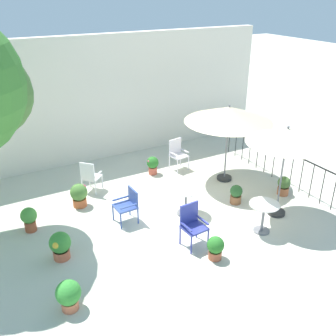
{
  "coord_description": "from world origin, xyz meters",
  "views": [
    {
      "loc": [
        -4.27,
        -7.16,
        5.23
      ],
      "look_at": [
        0.0,
        0.59,
        1.0
      ],
      "focal_mm": 40.76,
      "sensor_mm": 36.0,
      "label": 1
    }
  ],
  "objects_px": {
    "cafe_table_1": "(264,212)",
    "patio_chair_3": "(192,222)",
    "cafe_table_0": "(186,196)",
    "potted_plant_1": "(79,194)",
    "patio_umbrella_1": "(229,115)",
    "potted_plant_2": "(236,194)",
    "potted_plant_4": "(60,245)",
    "patio_chair_2": "(177,152)",
    "potted_plant_7": "(284,185)",
    "potted_plant_5": "(153,164)",
    "potted_plant_6": "(215,247)",
    "patio_chair_0": "(90,175)",
    "potted_plant_3": "(29,218)",
    "patio_umbrella_0": "(287,137)",
    "potted_plant_0": "(69,295)"
  },
  "relations": [
    {
      "from": "patio_chair_2",
      "to": "potted_plant_6",
      "type": "xyz_separation_m",
      "value": [
        -1.52,
        -4.21,
        -0.27
      ]
    },
    {
      "from": "potted_plant_0",
      "to": "potted_plant_7",
      "type": "xyz_separation_m",
      "value": [
        6.33,
        1.26,
        -0.05
      ]
    },
    {
      "from": "potted_plant_5",
      "to": "potted_plant_6",
      "type": "distance_m",
      "value": 4.3
    },
    {
      "from": "potted_plant_4",
      "to": "potted_plant_2",
      "type": "bearing_deg",
      "value": 0.56
    },
    {
      "from": "patio_chair_2",
      "to": "cafe_table_0",
      "type": "bearing_deg",
      "value": -115.56
    },
    {
      "from": "patio_umbrella_1",
      "to": "potted_plant_2",
      "type": "xyz_separation_m",
      "value": [
        -0.57,
        -1.26,
        -1.74
      ]
    },
    {
      "from": "cafe_table_0",
      "to": "potted_plant_1",
      "type": "height_order",
      "value": "cafe_table_0"
    },
    {
      "from": "patio_chair_2",
      "to": "patio_chair_3",
      "type": "bearing_deg",
      "value": -115.43
    },
    {
      "from": "potted_plant_2",
      "to": "potted_plant_6",
      "type": "xyz_separation_m",
      "value": [
        -1.81,
        -1.62,
        0.01
      ]
    },
    {
      "from": "cafe_table_0",
      "to": "potted_plant_4",
      "type": "distance_m",
      "value": 3.23
    },
    {
      "from": "patio_chair_2",
      "to": "patio_chair_3",
      "type": "distance_m",
      "value": 3.91
    },
    {
      "from": "potted_plant_1",
      "to": "potted_plant_6",
      "type": "height_order",
      "value": "potted_plant_1"
    },
    {
      "from": "patio_chair_0",
      "to": "potted_plant_2",
      "type": "relative_size",
      "value": 1.8
    },
    {
      "from": "potted_plant_6",
      "to": "patio_chair_3",
      "type": "bearing_deg",
      "value": 102.99
    },
    {
      "from": "potted_plant_2",
      "to": "patio_chair_3",
      "type": "bearing_deg",
      "value": -154.59
    },
    {
      "from": "patio_chair_0",
      "to": "cafe_table_1",
      "type": "bearing_deg",
      "value": -52.44
    },
    {
      "from": "potted_plant_2",
      "to": "cafe_table_0",
      "type": "bearing_deg",
      "value": 172.45
    },
    {
      "from": "potted_plant_4",
      "to": "potted_plant_5",
      "type": "height_order",
      "value": "potted_plant_4"
    },
    {
      "from": "patio_chair_2",
      "to": "potted_plant_3",
      "type": "xyz_separation_m",
      "value": [
        -4.74,
        -1.28,
        -0.21
      ]
    },
    {
      "from": "potted_plant_4",
      "to": "patio_chair_0",
      "type": "bearing_deg",
      "value": 59.21
    },
    {
      "from": "patio_chair_3",
      "to": "potted_plant_7",
      "type": "distance_m",
      "value": 3.48
    },
    {
      "from": "patio_chair_2",
      "to": "potted_plant_4",
      "type": "distance_m",
      "value": 5.1
    },
    {
      "from": "patio_umbrella_1",
      "to": "patio_chair_2",
      "type": "height_order",
      "value": "patio_umbrella_1"
    },
    {
      "from": "patio_umbrella_1",
      "to": "patio_chair_2",
      "type": "relative_size",
      "value": 2.57
    },
    {
      "from": "patio_chair_2",
      "to": "potted_plant_4",
      "type": "xyz_separation_m",
      "value": [
        -4.36,
        -2.64,
        -0.21
      ]
    },
    {
      "from": "cafe_table_1",
      "to": "potted_plant_2",
      "type": "bearing_deg",
      "value": 78.43
    },
    {
      "from": "potted_plant_4",
      "to": "potted_plant_7",
      "type": "height_order",
      "value": "potted_plant_4"
    },
    {
      "from": "cafe_table_0",
      "to": "potted_plant_6",
      "type": "xyz_separation_m",
      "value": [
        -0.37,
        -1.81,
        -0.23
      ]
    },
    {
      "from": "cafe_table_0",
      "to": "potted_plant_6",
      "type": "distance_m",
      "value": 1.86
    },
    {
      "from": "cafe_table_1",
      "to": "potted_plant_7",
      "type": "distance_m",
      "value": 2.03
    },
    {
      "from": "potted_plant_3",
      "to": "potted_plant_7",
      "type": "height_order",
      "value": "potted_plant_3"
    },
    {
      "from": "patio_umbrella_1",
      "to": "cafe_table_0",
      "type": "height_order",
      "value": "patio_umbrella_1"
    },
    {
      "from": "potted_plant_1",
      "to": "patio_umbrella_0",
      "type": "bearing_deg",
      "value": -33.24
    },
    {
      "from": "patio_umbrella_1",
      "to": "potted_plant_5",
      "type": "height_order",
      "value": "patio_umbrella_1"
    },
    {
      "from": "patio_umbrella_0",
      "to": "potted_plant_2",
      "type": "height_order",
      "value": "patio_umbrella_0"
    },
    {
      "from": "patio_chair_0",
      "to": "potted_plant_7",
      "type": "bearing_deg",
      "value": -30.37
    },
    {
      "from": "patio_umbrella_0",
      "to": "potted_plant_3",
      "type": "distance_m",
      "value": 6.28
    },
    {
      "from": "patio_chair_2",
      "to": "potted_plant_0",
      "type": "relative_size",
      "value": 1.6
    },
    {
      "from": "cafe_table_0",
      "to": "potted_plant_0",
      "type": "distance_m",
      "value": 3.86
    },
    {
      "from": "patio_chair_0",
      "to": "patio_chair_2",
      "type": "distance_m",
      "value": 2.89
    },
    {
      "from": "potted_plant_4",
      "to": "cafe_table_0",
      "type": "bearing_deg",
      "value": 4.21
    },
    {
      "from": "patio_chair_2",
      "to": "potted_plant_7",
      "type": "relative_size",
      "value": 1.78
    },
    {
      "from": "patio_umbrella_1",
      "to": "patio_chair_3",
      "type": "height_order",
      "value": "patio_umbrella_1"
    },
    {
      "from": "patio_chair_0",
      "to": "potted_plant_3",
      "type": "xyz_separation_m",
      "value": [
        -1.86,
        -1.12,
        -0.18
      ]
    },
    {
      "from": "patio_chair_2",
      "to": "potted_plant_1",
      "type": "distance_m",
      "value": 3.47
    },
    {
      "from": "cafe_table_0",
      "to": "potted_plant_1",
      "type": "relative_size",
      "value": 1.26
    },
    {
      "from": "potted_plant_3",
      "to": "potted_plant_2",
      "type": "bearing_deg",
      "value": -14.67
    },
    {
      "from": "patio_chair_2",
      "to": "potted_plant_7",
      "type": "bearing_deg",
      "value": -58.86
    },
    {
      "from": "patio_umbrella_0",
      "to": "cafe_table_0",
      "type": "distance_m",
      "value": 2.79
    },
    {
      "from": "cafe_table_1",
      "to": "patio_chair_3",
      "type": "distance_m",
      "value": 1.74
    }
  ]
}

